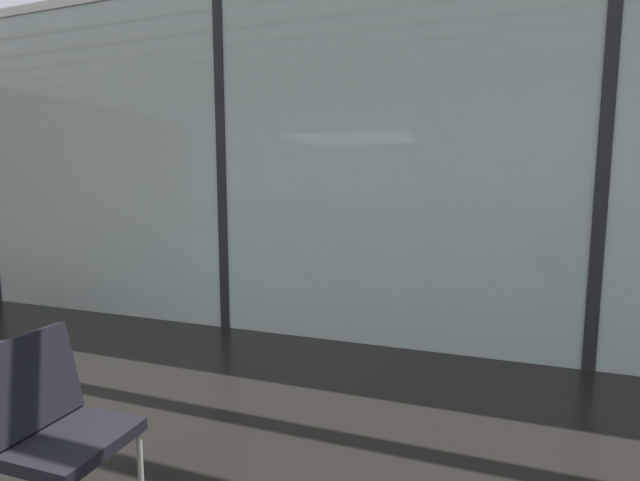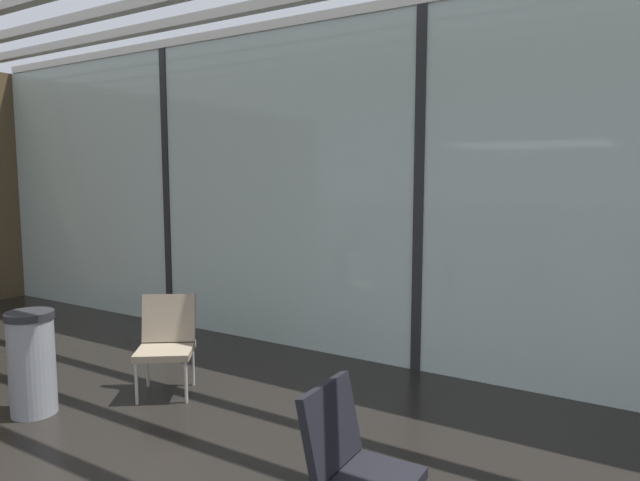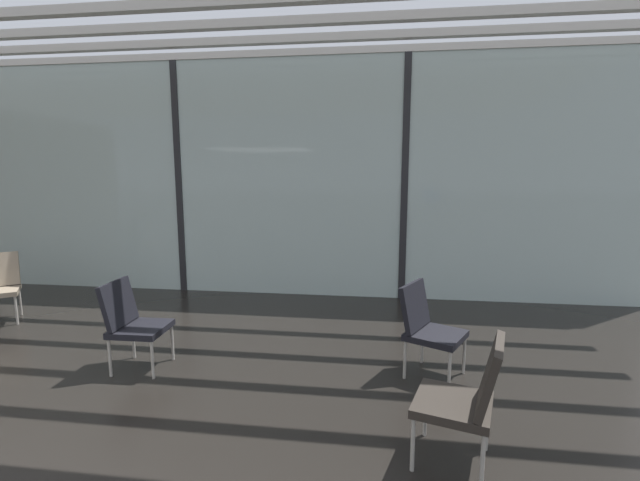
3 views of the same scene
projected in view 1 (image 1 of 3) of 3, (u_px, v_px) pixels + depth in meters
name	position (u px, v px, depth m)	size (l,w,h in m)	color
glass_curtain_wall	(224.00, 163.00, 4.83)	(14.00, 0.08, 3.58)	#A3B7B2
window_mullion_1	(224.00, 163.00, 4.83)	(0.10, 0.12, 3.58)	black
window_mullion_2	(603.00, 156.00, 3.68)	(0.10, 0.12, 3.58)	black
parked_airplane	(369.00, 171.00, 9.11)	(12.36, 3.66, 3.66)	silver
lounge_chair_5	(52.00, 418.00, 2.10)	(0.54, 0.49, 0.87)	black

